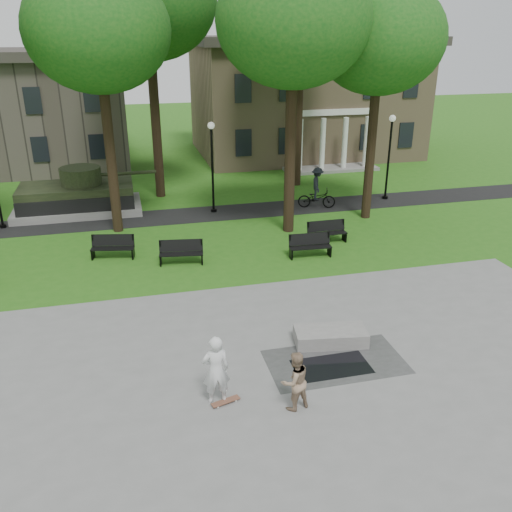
# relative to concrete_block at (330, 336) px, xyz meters

# --- Properties ---
(ground) EXTENTS (120.00, 120.00, 0.00)m
(ground) POSITION_rel_concrete_block_xyz_m (-1.75, 1.60, -0.24)
(ground) COLOR #265E16
(ground) RESTS_ON ground
(plaza) EXTENTS (22.00, 16.00, 0.02)m
(plaza) POSITION_rel_concrete_block_xyz_m (-1.75, -3.40, -0.23)
(plaza) COLOR gray
(plaza) RESTS_ON ground
(footpath) EXTENTS (44.00, 2.60, 0.01)m
(footpath) POSITION_rel_concrete_block_xyz_m (-1.75, 13.60, -0.24)
(footpath) COLOR black
(footpath) RESTS_ON ground
(building_right) EXTENTS (17.00, 12.00, 8.60)m
(building_right) POSITION_rel_concrete_block_xyz_m (8.25, 27.60, 4.10)
(building_right) COLOR #9E8460
(building_right) RESTS_ON ground
(building_left) EXTENTS (15.00, 10.00, 7.20)m
(building_left) POSITION_rel_concrete_block_xyz_m (-12.75, 28.10, 3.35)
(building_left) COLOR #4C443D
(building_left) RESTS_ON ground
(tree_1) EXTENTS (6.20, 6.20, 11.63)m
(tree_1) POSITION_rel_concrete_block_xyz_m (-6.25, 12.10, 8.71)
(tree_1) COLOR black
(tree_1) RESTS_ON ground
(tree_2) EXTENTS (6.60, 6.60, 12.16)m
(tree_2) POSITION_rel_concrete_block_xyz_m (1.75, 10.10, 9.07)
(tree_2) COLOR black
(tree_2) RESTS_ON ground
(tree_3) EXTENTS (6.00, 6.00, 11.19)m
(tree_3) POSITION_rel_concrete_block_xyz_m (6.25, 11.10, 8.35)
(tree_3) COLOR black
(tree_3) RESTS_ON ground
(tree_4) EXTENTS (7.20, 7.20, 13.50)m
(tree_4) POSITION_rel_concrete_block_xyz_m (-3.75, 17.60, 10.15)
(tree_4) COLOR black
(tree_4) RESTS_ON ground
(tree_5) EXTENTS (6.40, 6.40, 12.44)m
(tree_5) POSITION_rel_concrete_block_xyz_m (4.75, 18.10, 9.42)
(tree_5) COLOR black
(tree_5) RESTS_ON ground
(lamp_mid) EXTENTS (0.36, 0.36, 4.73)m
(lamp_mid) POSITION_rel_concrete_block_xyz_m (-1.25, 13.90, 2.55)
(lamp_mid) COLOR black
(lamp_mid) RESTS_ON ground
(lamp_right) EXTENTS (0.36, 0.36, 4.73)m
(lamp_right) POSITION_rel_concrete_block_xyz_m (8.75, 13.90, 2.55)
(lamp_right) COLOR black
(lamp_right) RESTS_ON ground
(tank_monument) EXTENTS (7.45, 3.40, 2.40)m
(tank_monument) POSITION_rel_concrete_block_xyz_m (-8.20, 15.60, 0.61)
(tank_monument) COLOR gray
(tank_monument) RESTS_ON ground
(puddle) EXTENTS (2.20, 1.20, 0.00)m
(puddle) POSITION_rel_concrete_block_xyz_m (-0.43, -1.23, -0.22)
(puddle) COLOR black
(puddle) RESTS_ON plaza
(concrete_block) EXTENTS (2.33, 1.32, 0.45)m
(concrete_block) POSITION_rel_concrete_block_xyz_m (0.00, 0.00, 0.00)
(concrete_block) COLOR gray
(concrete_block) RESTS_ON plaza
(skateboard) EXTENTS (0.80, 0.41, 0.07)m
(skateboard) POSITION_rel_concrete_block_xyz_m (-3.72, -2.13, -0.19)
(skateboard) COLOR brown
(skateboard) RESTS_ON plaza
(skateboarder) EXTENTS (0.72, 0.47, 1.95)m
(skateboarder) POSITION_rel_concrete_block_xyz_m (-3.92, -2.00, 0.75)
(skateboarder) COLOR silver
(skateboarder) RESTS_ON plaza
(friend_watching) EXTENTS (0.92, 0.79, 1.62)m
(friend_watching) POSITION_rel_concrete_block_xyz_m (-2.04, -2.72, 0.58)
(friend_watching) COLOR #987D62
(friend_watching) RESTS_ON plaza
(cyclist) EXTENTS (2.14, 1.29, 2.22)m
(cyclist) POSITION_rel_concrete_block_xyz_m (4.34, 13.28, 0.66)
(cyclist) COLOR black
(cyclist) RESTS_ON ground
(park_bench_0) EXTENTS (1.85, 0.89, 1.00)m
(park_bench_0) POSITION_rel_concrete_block_xyz_m (-6.49, 8.69, 0.28)
(park_bench_0) COLOR black
(park_bench_0) RESTS_ON ground
(park_bench_1) EXTENTS (1.85, 0.78, 1.00)m
(park_bench_1) POSITION_rel_concrete_block_xyz_m (-3.74, 7.37, 0.28)
(park_bench_1) COLOR black
(park_bench_1) RESTS_ON ground
(park_bench_2) EXTENTS (1.82, 0.62, 1.00)m
(park_bench_2) POSITION_rel_concrete_block_xyz_m (1.69, 6.79, 0.28)
(park_bench_2) COLOR black
(park_bench_2) RESTS_ON ground
(park_bench_3) EXTENTS (1.80, 0.53, 1.00)m
(park_bench_3) POSITION_rel_concrete_block_xyz_m (2.99, 8.22, 0.28)
(park_bench_3) COLOR black
(park_bench_3) RESTS_ON ground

